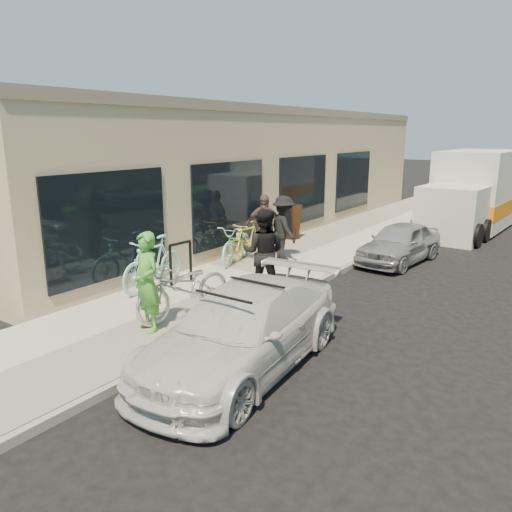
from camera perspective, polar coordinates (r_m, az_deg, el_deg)
The scene contains 17 objects.
ground at distance 8.72m, azimuth -0.80°, elevation -9.34°, with size 120.00×120.00×0.00m, color black.
sidewalk at distance 12.09m, azimuth -0.27°, elevation -2.25°, with size 3.00×34.00×0.15m, color #B6AFA4.
curb at distance 11.31m, azimuth 6.19°, elevation -3.53°, with size 0.12×34.00×0.13m, color gray.
storefront at distance 17.61m, azimuth 0.39°, elevation 9.64°, with size 3.60×20.00×4.22m.
bike_rack at distance 11.25m, azimuth -8.62°, elevation -0.25°, with size 0.10×0.67×0.94m.
sandwich_board at distance 15.82m, azimuth 3.64°, elevation 3.93°, with size 0.67×0.68×1.08m.
sedan_white at distance 7.45m, azimuth -1.49°, elevation -8.41°, with size 2.05×4.35×1.26m.
sedan_silver at distance 14.02m, azimuth 16.10°, elevation 1.45°, with size 1.29×3.20×1.09m, color #A2A2A7.
moving_truck at distance 19.42m, azimuth 23.43°, elevation 6.31°, with size 2.41×5.82×2.82m.
tandem_bike at distance 9.18m, azimuth -8.15°, elevation -3.66°, with size 0.72×2.07×1.09m, color silver.
woman_rider at distance 8.58m, azimuth -12.37°, elevation -2.92°, with size 0.62×0.41×1.71m, color green.
man_standing at distance 10.21m, azimuth 0.85°, elevation 0.42°, with size 0.88×0.69×1.81m, color black.
cruiser_bike_a at distance 10.92m, azimuth -11.65°, elevation -0.81°, with size 0.54×1.89×1.14m, color #96E0D3.
cruiser_bike_b at distance 12.98m, azimuth -2.19°, elevation 1.48°, with size 0.66×1.89×1.00m, color #96E0D3.
cruiser_bike_c at distance 13.34m, azimuth -0.92°, elevation 1.85°, with size 0.47×1.67×1.00m, color gold.
bystander_a at distance 13.21m, azimuth 3.17°, elevation 3.23°, with size 1.09×0.63×1.69m, color black.
bystander_b at distance 13.35m, azimuth 0.89°, elevation 3.42°, with size 1.00×0.42×1.71m, color brown.
Camera 1 is at (4.66, -6.51, 3.45)m, focal length 35.00 mm.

